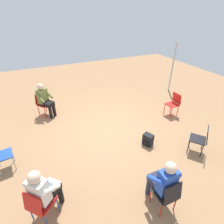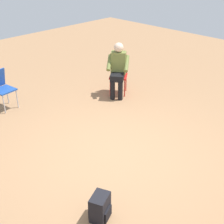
{
  "view_description": "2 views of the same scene",
  "coord_description": "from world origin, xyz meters",
  "views": [
    {
      "loc": [
        -4.28,
        1.78,
        3.52
      ],
      "look_at": [
        0.2,
        -0.27,
        0.54
      ],
      "focal_mm": 28.0,
      "sensor_mm": 36.0,
      "label": 1
    },
    {
      "loc": [
        -3.14,
        -3.01,
        3.15
      ],
      "look_at": [
        -0.01,
        0.06,
        0.81
      ],
      "focal_mm": 50.0,
      "sensor_mm": 36.0,
      "label": 2
    }
  ],
  "objects": [
    {
      "name": "chair_north",
      "position": [
        -0.41,
        2.98,
        0.5
      ],
      "size": [
        0.45,
        0.48,
        0.85
      ],
      "rotation": [
        0.0,
        0.0,
        -3.01
      ],
      "color": "#1E4799",
      "rests_on": "ground"
    },
    {
      "name": "ground_plane",
      "position": [
        0.0,
        0.0,
        0.0
      ],
      "size": [
        16.54,
        16.54,
        0.0
      ],
      "primitive_type": "plane",
      "color": "#99704C"
    },
    {
      "name": "backpack_near_laptop_user",
      "position": [
        -1.13,
        -0.82,
        0.16
      ],
      "size": [
        0.34,
        0.31,
        0.36
      ],
      "rotation": [
        0.0,
        0.0,
        3.54
      ],
      "color": "black",
      "rests_on": "ground"
    },
    {
      "name": "chair_northeast",
      "position": [
        1.95,
        1.75,
        0.5
      ],
      "size": [
        0.58,
        0.57,
        0.85
      ],
      "rotation": [
        0.0,
        0.0,
        2.21
      ],
      "color": "red",
      "rests_on": "ground"
    },
    {
      "name": "person_in_olive",
      "position": [
        1.82,
        1.65,
        0.69
      ],
      "size": [
        0.63,
        0.63,
        1.24
      ],
      "rotation": [
        0.0,
        0.0,
        2.21
      ],
      "color": "black",
      "rests_on": "ground"
    }
  ]
}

